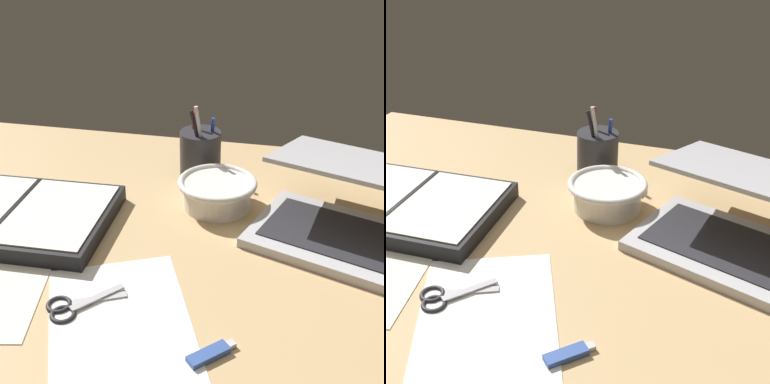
# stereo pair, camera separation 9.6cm
# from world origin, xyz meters

# --- Properties ---
(desk_top) EXTENTS (1.40, 1.00, 0.02)m
(desk_top) POSITION_xyz_m (0.00, 0.00, 0.01)
(desk_top) COLOR tan
(desk_top) RESTS_ON ground
(laptop) EXTENTS (0.43, 0.39, 0.14)m
(laptop) POSITION_xyz_m (0.30, 0.12, 0.07)
(laptop) COLOR #B7B7BC
(laptop) RESTS_ON desk_top
(bowl) EXTENTS (0.16, 0.16, 0.06)m
(bowl) POSITION_xyz_m (0.03, 0.18, 0.05)
(bowl) COLOR silver
(bowl) RESTS_ON desk_top
(pen_cup) EXTENTS (0.09, 0.09, 0.16)m
(pen_cup) POSITION_xyz_m (-0.03, 0.32, 0.07)
(pen_cup) COLOR #28282D
(pen_cup) RESTS_ON desk_top
(planner) EXTENTS (0.36, 0.26, 0.04)m
(planner) POSITION_xyz_m (-0.33, 0.04, 0.04)
(planner) COLOR black
(planner) RESTS_ON desk_top
(scissors) EXTENTS (0.11, 0.10, 0.01)m
(scissors) POSITION_xyz_m (-0.13, -0.16, 0.02)
(scissors) COLOR #B7B7BC
(scissors) RESTS_ON desk_top
(paper_sheet_front) EXTENTS (0.30, 0.35, 0.00)m
(paper_sheet_front) POSITION_xyz_m (-0.05, -0.18, 0.02)
(paper_sheet_front) COLOR white
(paper_sheet_front) RESTS_ON desk_top
(usb_drive) EXTENTS (0.06, 0.06, 0.01)m
(usb_drive) POSITION_xyz_m (0.09, -0.21, 0.02)
(usb_drive) COLOR #33519E
(usb_drive) RESTS_ON desk_top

